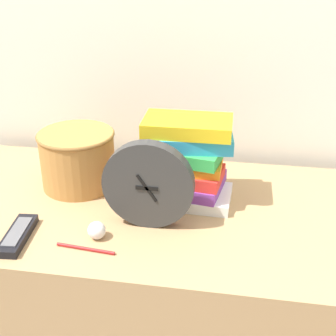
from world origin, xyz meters
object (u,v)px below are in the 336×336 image
(book_stack, at_px, (186,161))
(crumpled_paper_ball, at_px, (97,230))
(desk_clock, at_px, (148,185))
(tv_remote, at_px, (18,235))
(pen, at_px, (86,249))
(basket, at_px, (78,158))

(book_stack, distance_m, crumpled_paper_ball, 0.31)
(desk_clock, height_order, book_stack, book_stack)
(tv_remote, bearing_deg, crumpled_paper_ball, 10.46)
(tv_remote, distance_m, pen, 0.18)
(tv_remote, bearing_deg, basket, 78.93)
(desk_clock, distance_m, pen, 0.21)
(tv_remote, height_order, crumpled_paper_ball, crumpled_paper_ball)
(basket, bearing_deg, desk_clock, -35.85)
(desk_clock, height_order, pen, desk_clock)
(desk_clock, xyz_separation_m, crumpled_paper_ball, (-0.11, -0.08, -0.09))
(basket, distance_m, pen, 0.34)
(book_stack, relative_size, pen, 1.85)
(pen, bearing_deg, desk_clock, 46.36)
(basket, bearing_deg, crumpled_paper_ball, -62.70)
(crumpled_paper_ball, bearing_deg, pen, -103.34)
(desk_clock, height_order, basket, desk_clock)
(basket, xyz_separation_m, pen, (0.12, -0.31, -0.08))
(desk_clock, xyz_separation_m, book_stack, (0.07, 0.15, 0.00))
(book_stack, relative_size, crumpled_paper_ball, 6.08)
(desk_clock, relative_size, basket, 1.04)
(desk_clock, xyz_separation_m, pen, (-0.13, -0.13, -0.11))
(book_stack, height_order, basket, book_stack)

